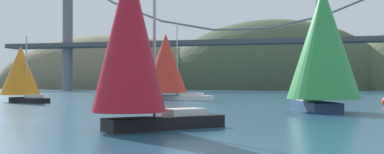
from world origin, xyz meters
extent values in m
plane|color=navy|center=(0.00, 0.00, 0.00)|extent=(360.00, 360.00, 0.00)
ellipsoid|color=#425138|center=(5.00, 135.00, 0.00)|extent=(77.94, 44.00, 46.62)
ellipsoid|color=#6B664C|center=(-55.00, 135.00, 0.00)|extent=(87.52, 44.00, 39.19)
cylinder|color=slate|center=(-48.55, 95.00, 16.11)|extent=(2.80, 2.80, 32.22)
cube|color=#47474C|center=(0.00, 95.00, 12.60)|extent=(133.09, 6.00, 1.20)
cylinder|color=slate|center=(-27.74, 95.00, 21.36)|extent=(14.05, 0.50, 5.89)
cylinder|color=slate|center=(-13.87, 95.00, 17.29)|extent=(13.97, 0.50, 3.21)
cylinder|color=slate|center=(0.00, 95.00, 15.94)|extent=(13.87, 0.50, 0.50)
cylinder|color=slate|center=(13.87, 95.00, 17.29)|extent=(13.97, 0.50, 3.21)
cylinder|color=slate|center=(27.74, 95.00, 21.36)|extent=(14.05, 0.50, 5.89)
cube|color=navy|center=(17.83, 15.34, 0.37)|extent=(4.33, 8.78, 0.74)
cube|color=beige|center=(17.44, 16.82, 0.92)|extent=(2.34, 3.06, 0.36)
cylinder|color=#B2B2B7|center=(18.05, 14.52, 5.91)|extent=(0.14, 0.14, 10.34)
cone|color=green|center=(18.52, 12.72, 5.43)|extent=(6.86, 6.86, 8.78)
cube|color=black|center=(10.56, -2.85, 0.31)|extent=(5.35, 5.67, 0.62)
cube|color=beige|center=(11.32, -2.01, 0.80)|extent=(2.21, 2.26, 0.36)
cylinder|color=#B2B2B7|center=(10.14, -3.31, 4.64)|extent=(0.14, 0.14, 8.03)
cone|color=#B21423|center=(9.21, -4.34, 4.60)|extent=(4.98, 4.98, 7.35)
cube|color=black|center=(-13.54, 22.44, 0.29)|extent=(6.28, 4.49, 0.58)
cube|color=beige|center=(-12.56, 21.91, 0.76)|extent=(2.38, 2.12, 0.36)
cylinder|color=#B2B2B7|center=(-14.09, 22.73, 4.11)|extent=(0.14, 0.14, 7.06)
cone|color=orange|center=(-15.29, 23.38, 3.74)|extent=(6.11, 6.11, 5.73)
cube|color=white|center=(0.90, 35.84, 0.29)|extent=(8.48, 4.29, 0.58)
cube|color=beige|center=(2.33, 35.49, 0.76)|extent=(2.97, 2.41, 0.36)
cylinder|color=#B2B2B7|center=(0.11, 36.03, 5.29)|extent=(0.14, 0.14, 9.41)
cone|color=red|center=(-1.62, 36.46, 4.92)|extent=(7.15, 7.15, 8.08)
camera|label=1|loc=(17.56, -25.40, 2.32)|focal=44.41mm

